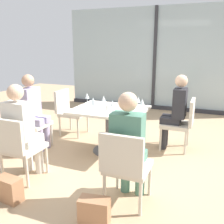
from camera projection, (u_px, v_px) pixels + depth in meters
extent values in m
plane|color=tan|center=(110.00, 151.00, 4.21)|extent=(12.00, 12.00, 0.00)
cube|color=#A3B7BC|center=(155.00, 59.00, 6.74)|extent=(4.99, 0.03, 2.70)
cube|color=#2D2D33|center=(155.00, 59.00, 6.71)|extent=(0.08, 0.06, 2.70)
cube|color=#2D2D33|center=(153.00, 107.00, 7.05)|extent=(4.99, 0.10, 0.10)
cube|color=silver|center=(110.00, 110.00, 4.03)|extent=(1.14, 0.95, 0.04)
cylinder|color=#4C4C51|center=(110.00, 131.00, 4.12)|extent=(0.14, 0.14, 0.69)
cylinder|color=#4C4C51|center=(110.00, 150.00, 4.21)|extent=(0.56, 0.56, 0.02)
cube|color=beige|center=(34.00, 125.00, 4.24)|extent=(0.46, 0.46, 0.06)
cube|color=beige|center=(21.00, 109.00, 4.27)|extent=(0.05, 0.46, 0.42)
cylinder|color=beige|center=(37.00, 143.00, 4.04)|extent=(0.04, 0.04, 0.39)
cylinder|color=beige|center=(52.00, 135.00, 4.40)|extent=(0.04, 0.04, 0.39)
cylinder|color=beige|center=(18.00, 139.00, 4.19)|extent=(0.04, 0.04, 0.39)
cylinder|color=beige|center=(33.00, 132.00, 4.55)|extent=(0.04, 0.04, 0.39)
cube|color=beige|center=(128.00, 167.00, 2.76)|extent=(0.46, 0.46, 0.06)
cube|color=beige|center=(121.00, 156.00, 2.47)|extent=(0.46, 0.05, 0.42)
cylinder|color=beige|center=(150.00, 180.00, 2.92)|extent=(0.04, 0.04, 0.39)
cylinder|color=beige|center=(118.00, 174.00, 3.07)|extent=(0.04, 0.04, 0.39)
cylinder|color=beige|center=(140.00, 199.00, 2.57)|extent=(0.04, 0.04, 0.39)
cylinder|color=beige|center=(104.00, 191.00, 2.71)|extent=(0.04, 0.04, 0.39)
cube|color=beige|center=(24.00, 148.00, 3.27)|extent=(0.46, 0.46, 0.06)
cube|color=beige|center=(7.00, 137.00, 2.99)|extent=(0.46, 0.05, 0.42)
cylinder|color=beige|center=(47.00, 160.00, 3.44)|extent=(0.04, 0.04, 0.39)
cylinder|color=beige|center=(23.00, 155.00, 3.58)|extent=(0.04, 0.04, 0.39)
cylinder|color=beige|center=(27.00, 173.00, 3.08)|extent=(0.04, 0.04, 0.39)
cylinder|color=beige|center=(2.00, 167.00, 3.22)|extent=(0.04, 0.04, 0.39)
cube|color=beige|center=(175.00, 125.00, 4.22)|extent=(0.46, 0.46, 0.06)
cube|color=beige|center=(192.00, 112.00, 4.07)|extent=(0.05, 0.46, 0.42)
cylinder|color=beige|center=(165.00, 132.00, 4.53)|extent=(0.04, 0.04, 0.39)
cylinder|color=beige|center=(160.00, 140.00, 4.17)|extent=(0.04, 0.04, 0.39)
cylinder|color=beige|center=(188.00, 135.00, 4.39)|extent=(0.04, 0.04, 0.39)
cylinder|color=beige|center=(185.00, 143.00, 4.03)|extent=(0.04, 0.04, 0.39)
cube|color=beige|center=(74.00, 114.00, 4.92)|extent=(0.46, 0.46, 0.06)
cube|color=beige|center=(62.00, 101.00, 4.95)|extent=(0.05, 0.46, 0.42)
cylinder|color=beige|center=(78.00, 129.00, 4.73)|extent=(0.04, 0.04, 0.39)
cylinder|color=beige|center=(88.00, 123.00, 5.09)|extent=(0.04, 0.04, 0.39)
cylinder|color=beige|center=(60.00, 126.00, 4.87)|extent=(0.04, 0.04, 0.39)
cylinder|color=beige|center=(71.00, 121.00, 5.23)|extent=(0.04, 0.04, 0.39)
cylinder|color=#9E93B7|center=(40.00, 139.00, 4.14)|extent=(0.11, 0.11, 0.45)
cube|color=#9E93B7|center=(34.00, 122.00, 4.11)|extent=(0.32, 0.13, 0.11)
cylinder|color=#9E93B7|center=(47.00, 135.00, 4.31)|extent=(0.11, 0.11, 0.45)
cube|color=#9E93B7|center=(41.00, 119.00, 4.27)|extent=(0.32, 0.13, 0.11)
cube|color=#9E93B7|center=(30.00, 102.00, 4.16)|extent=(0.20, 0.34, 0.48)
sphere|color=tan|center=(28.00, 81.00, 4.07)|extent=(0.20, 0.20, 0.20)
cylinder|color=#4C7F6B|center=(140.00, 177.00, 2.93)|extent=(0.11, 0.11, 0.45)
cube|color=#4C7F6B|center=(138.00, 158.00, 2.78)|extent=(0.13, 0.32, 0.11)
cylinder|color=#4C7F6B|center=(125.00, 174.00, 3.00)|extent=(0.11, 0.11, 0.45)
cube|color=#4C7F6B|center=(123.00, 155.00, 2.84)|extent=(0.13, 0.32, 0.11)
cube|color=#4C7F6B|center=(127.00, 136.00, 2.62)|extent=(0.34, 0.20, 0.48)
sphere|color=#D8AD8C|center=(128.00, 102.00, 2.53)|extent=(0.20, 0.20, 0.20)
cylinder|color=silver|center=(39.00, 157.00, 3.45)|extent=(0.11, 0.11, 0.45)
cube|color=silver|center=(33.00, 140.00, 3.29)|extent=(0.13, 0.32, 0.11)
cylinder|color=silver|center=(28.00, 155.00, 3.51)|extent=(0.11, 0.11, 0.45)
cube|color=silver|center=(22.00, 139.00, 3.36)|extent=(0.13, 0.32, 0.11)
cube|color=silver|center=(18.00, 121.00, 3.13)|extent=(0.34, 0.20, 0.48)
sphere|color=#D8AD8C|center=(15.00, 92.00, 3.04)|extent=(0.20, 0.20, 0.20)
cylinder|color=#28282D|center=(165.00, 133.00, 4.41)|extent=(0.11, 0.11, 0.45)
cube|color=#28282D|center=(172.00, 118.00, 4.31)|extent=(0.32, 0.13, 0.11)
cylinder|color=#28282D|center=(163.00, 136.00, 4.25)|extent=(0.11, 0.11, 0.45)
cube|color=#28282D|center=(170.00, 121.00, 4.15)|extent=(0.32, 0.13, 0.11)
cube|color=#28282D|center=(180.00, 103.00, 4.11)|extent=(0.20, 0.34, 0.48)
sphere|color=#D8AD8C|center=(181.00, 81.00, 4.01)|extent=(0.20, 0.20, 0.20)
cylinder|color=silver|center=(112.00, 112.00, 3.81)|extent=(0.06, 0.06, 0.00)
cylinder|color=silver|center=(112.00, 109.00, 3.80)|extent=(0.01, 0.01, 0.08)
cone|color=silver|center=(112.00, 103.00, 3.78)|extent=(0.07, 0.07, 0.09)
cylinder|color=silver|center=(94.00, 111.00, 3.87)|extent=(0.06, 0.06, 0.00)
cylinder|color=silver|center=(94.00, 108.00, 3.85)|extent=(0.01, 0.01, 0.08)
cone|color=silver|center=(94.00, 103.00, 3.83)|extent=(0.07, 0.07, 0.09)
cylinder|color=silver|center=(87.00, 103.00, 4.39)|extent=(0.06, 0.06, 0.00)
cylinder|color=silver|center=(87.00, 101.00, 4.38)|extent=(0.01, 0.01, 0.08)
cone|color=silver|center=(87.00, 96.00, 4.36)|extent=(0.07, 0.07, 0.09)
cylinder|color=silver|center=(104.00, 107.00, 4.14)|extent=(0.06, 0.06, 0.00)
cylinder|color=silver|center=(104.00, 104.00, 4.13)|extent=(0.01, 0.01, 0.08)
cone|color=silver|center=(104.00, 99.00, 4.11)|extent=(0.07, 0.07, 0.09)
cylinder|color=silver|center=(142.00, 110.00, 3.93)|extent=(0.06, 0.06, 0.00)
cylinder|color=silver|center=(142.00, 107.00, 3.92)|extent=(0.01, 0.01, 0.08)
cone|color=silver|center=(142.00, 102.00, 3.89)|extent=(0.07, 0.07, 0.09)
cylinder|color=silver|center=(93.00, 109.00, 3.99)|extent=(0.06, 0.06, 0.00)
cylinder|color=silver|center=(93.00, 106.00, 3.98)|extent=(0.01, 0.01, 0.08)
cone|color=silver|center=(93.00, 101.00, 3.96)|extent=(0.07, 0.07, 0.09)
cylinder|color=silver|center=(138.00, 108.00, 4.07)|extent=(0.06, 0.06, 0.00)
cylinder|color=silver|center=(138.00, 105.00, 4.06)|extent=(0.01, 0.01, 0.08)
cone|color=silver|center=(138.00, 100.00, 4.04)|extent=(0.07, 0.07, 0.09)
cylinder|color=white|center=(108.00, 107.00, 3.92)|extent=(0.08, 0.08, 0.09)
cube|color=black|center=(125.00, 112.00, 3.80)|extent=(0.12, 0.16, 0.01)
cube|color=#A3704C|center=(15.00, 146.00, 4.04)|extent=(0.32, 0.20, 0.28)
cube|color=#A3704C|center=(94.00, 212.00, 2.45)|extent=(0.32, 0.20, 0.28)
cube|color=#A3704C|center=(9.00, 189.00, 2.84)|extent=(0.32, 0.19, 0.28)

